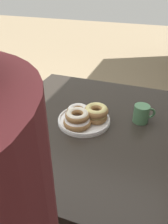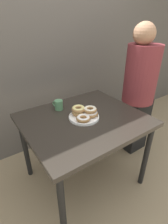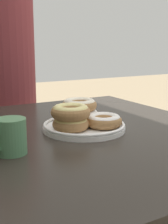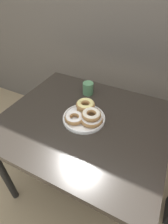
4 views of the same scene
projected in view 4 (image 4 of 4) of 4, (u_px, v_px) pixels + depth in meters
The scene contains 5 objects.
ground_plane at pixel (68, 211), 1.41m from camera, with size 14.00×14.00×0.00m, color #937F60.
wall_back at pixel (133, 2), 1.33m from camera, with size 8.00×0.05×2.60m.
dining_table at pixel (84, 128), 1.17m from camera, with size 1.04×0.90×0.76m.
donut_plate at pixel (85, 114), 1.09m from camera, with size 0.29×0.28×0.09m.
coffee_mug at pixel (88, 88), 1.31m from camera, with size 0.08×0.11×0.09m.
Camera 4 is at (0.37, -0.44, 1.52)m, focal length 28.00 mm.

